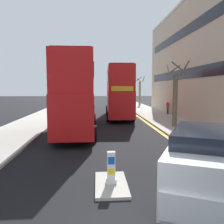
{
  "coord_description": "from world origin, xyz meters",
  "views": [
    {
      "loc": [
        -0.47,
        -4.34,
        3.4
      ],
      "look_at": [
        0.5,
        11.0,
        1.8
      ],
      "focal_mm": 37.97,
      "sensor_mm": 36.0,
      "label": 1
    }
  ],
  "objects_px": {
    "double_decker_bus_oncoming": "(119,91)",
    "double_decker_bus_away": "(77,92)",
    "taxi_minivan": "(202,164)",
    "pedestrian_far": "(168,107)",
    "keep_left_bollard": "(111,169)"
  },
  "relations": [
    {
      "from": "double_decker_bus_oncoming",
      "to": "double_decker_bus_away",
      "type": "bearing_deg",
      "value": -114.6
    },
    {
      "from": "keep_left_bollard",
      "to": "pedestrian_far",
      "type": "xyz_separation_m",
      "value": [
        8.18,
        20.51,
        0.38
      ]
    },
    {
      "from": "double_decker_bus_away",
      "to": "pedestrian_far",
      "type": "distance_m",
      "value": 14.66
    },
    {
      "from": "keep_left_bollard",
      "to": "taxi_minivan",
      "type": "xyz_separation_m",
      "value": [
        2.74,
        -1.02,
        0.46
      ]
    },
    {
      "from": "double_decker_bus_oncoming",
      "to": "taxi_minivan",
      "type": "xyz_separation_m",
      "value": [
        0.79,
        -19.71,
        -1.96
      ]
    },
    {
      "from": "taxi_minivan",
      "to": "double_decker_bus_away",
      "type": "bearing_deg",
      "value": 112.88
    },
    {
      "from": "double_decker_bus_away",
      "to": "double_decker_bus_oncoming",
      "type": "xyz_separation_m",
      "value": [
        3.92,
        8.55,
        0.0
      ]
    },
    {
      "from": "double_decker_bus_away",
      "to": "taxi_minivan",
      "type": "bearing_deg",
      "value": -67.12
    },
    {
      "from": "keep_left_bollard",
      "to": "double_decker_bus_oncoming",
      "type": "distance_m",
      "value": 18.94
    },
    {
      "from": "double_decker_bus_away",
      "to": "double_decker_bus_oncoming",
      "type": "bearing_deg",
      "value": 65.4
    },
    {
      "from": "keep_left_bollard",
      "to": "double_decker_bus_away",
      "type": "distance_m",
      "value": 10.6
    },
    {
      "from": "taxi_minivan",
      "to": "double_decker_bus_oncoming",
      "type": "bearing_deg",
      "value": 92.29
    },
    {
      "from": "double_decker_bus_away",
      "to": "double_decker_bus_oncoming",
      "type": "distance_m",
      "value": 9.41
    },
    {
      "from": "keep_left_bollard",
      "to": "taxi_minivan",
      "type": "height_order",
      "value": "taxi_minivan"
    },
    {
      "from": "keep_left_bollard",
      "to": "pedestrian_far",
      "type": "relative_size",
      "value": 0.69
    }
  ]
}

